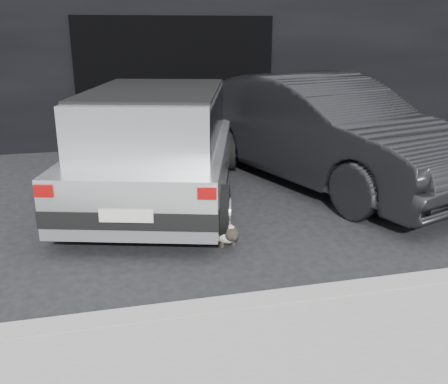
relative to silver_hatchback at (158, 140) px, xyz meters
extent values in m
plane|color=black|center=(-0.24, -0.66, -0.87)|extent=(80.00, 80.00, 0.00)
cube|color=black|center=(0.76, 5.34, 1.63)|extent=(34.00, 4.00, 5.00)
cube|color=black|center=(0.76, 3.33, 0.43)|extent=(4.00, 0.10, 2.60)
cube|color=gray|center=(0.76, -3.26, -0.81)|extent=(18.00, 0.25, 0.12)
cube|color=silver|center=(0.03, 0.11, -0.33)|extent=(3.04, 4.67, 0.68)
cube|color=silver|center=(-0.03, -0.11, 0.35)|extent=(2.42, 3.23, 0.68)
cube|color=black|center=(-0.03, -0.11, 0.35)|extent=(2.40, 3.12, 0.55)
cube|color=black|center=(-0.55, -1.89, -0.43)|extent=(1.91, 0.71, 0.20)
cube|color=black|center=(0.61, 2.10, -0.43)|extent=(1.91, 0.71, 0.20)
cube|color=silver|center=(-0.57, -1.98, -0.37)|extent=(0.56, 0.18, 0.13)
cube|color=#8C0707|center=(-1.39, -1.73, -0.10)|extent=(0.20, 0.09, 0.13)
cube|color=#8C0707|center=(0.24, -2.21, -0.10)|extent=(0.20, 0.09, 0.13)
cube|color=black|center=(-0.03, -0.11, 0.71)|extent=(2.34, 2.95, 0.03)
cylinder|color=black|center=(-1.30, -1.12, -0.54)|extent=(0.42, 0.70, 0.66)
cylinder|color=slate|center=(-1.43, -1.08, -0.54)|extent=(0.12, 0.36, 0.36)
cylinder|color=black|center=(0.50, -1.64, -0.54)|extent=(0.42, 0.70, 0.66)
cylinder|color=slate|center=(0.63, -1.68, -0.54)|extent=(0.12, 0.36, 0.36)
cylinder|color=black|center=(-0.46, 1.80, -0.54)|extent=(0.42, 0.70, 0.66)
cylinder|color=slate|center=(-0.58, 1.83, -0.54)|extent=(0.12, 0.36, 0.36)
cylinder|color=black|center=(1.35, 1.28, -0.54)|extent=(0.42, 0.70, 0.66)
cylinder|color=slate|center=(1.47, 1.24, -0.54)|extent=(0.12, 0.36, 0.36)
imported|color=black|center=(2.59, 0.21, -0.03)|extent=(3.42, 5.41, 1.68)
ellipsoid|color=beige|center=(0.53, -1.70, -0.75)|extent=(0.35, 0.60, 0.22)
ellipsoid|color=beige|center=(0.55, -1.84, -0.73)|extent=(0.27, 0.27, 0.21)
ellipsoid|color=black|center=(0.57, -1.99, -0.69)|extent=(0.18, 0.16, 0.14)
sphere|color=black|center=(0.58, -2.05, -0.69)|extent=(0.06, 0.06, 0.06)
cone|color=black|center=(0.61, -1.97, -0.62)|extent=(0.06, 0.07, 0.08)
cone|color=black|center=(0.53, -1.98, -0.62)|extent=(0.06, 0.07, 0.08)
cylinder|color=black|center=(0.62, -1.86, -0.84)|extent=(0.05, 0.05, 0.07)
cylinder|color=black|center=(0.48, -1.88, -0.84)|extent=(0.05, 0.05, 0.07)
cylinder|color=black|center=(0.58, -1.53, -0.84)|extent=(0.05, 0.05, 0.07)
cylinder|color=black|center=(0.44, -1.55, -0.84)|extent=(0.05, 0.05, 0.07)
cylinder|color=black|center=(0.49, -1.40, -0.79)|extent=(0.18, 0.29, 0.09)
ellipsoid|color=silver|center=(-0.64, -1.05, -0.73)|extent=(0.51, 0.41, 0.20)
ellipsoid|color=silver|center=(-0.54, -0.99, -0.71)|extent=(0.27, 0.27, 0.17)
ellipsoid|color=white|center=(-0.43, -0.94, -0.64)|extent=(0.16, 0.17, 0.12)
sphere|color=white|center=(-0.38, -0.91, -0.64)|extent=(0.05, 0.05, 0.05)
cone|color=white|center=(-0.46, -0.91, -0.58)|extent=(0.07, 0.06, 0.06)
cone|color=white|center=(-0.43, -0.97, -0.58)|extent=(0.07, 0.06, 0.06)
cylinder|color=white|center=(-0.55, -0.93, -0.82)|extent=(0.04, 0.04, 0.11)
cylinder|color=white|center=(-0.49, -1.03, -0.82)|extent=(0.04, 0.04, 0.11)
cylinder|color=white|center=(-0.79, -1.06, -0.82)|extent=(0.04, 0.04, 0.11)
cylinder|color=white|center=(-0.73, -1.16, -0.82)|extent=(0.04, 0.04, 0.11)
cylinder|color=white|center=(-0.86, -1.16, -0.77)|extent=(0.20, 0.21, 0.08)
ellipsoid|color=gray|center=(-0.70, -1.10, -0.71)|extent=(0.21, 0.19, 0.08)
camera|label=1|loc=(-0.71, -6.94, 1.51)|focal=40.00mm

